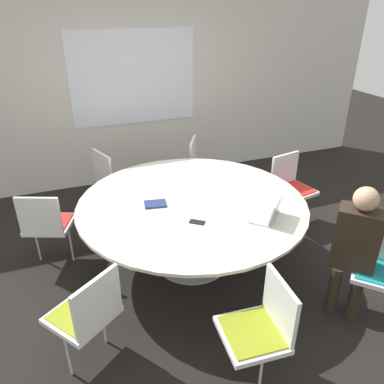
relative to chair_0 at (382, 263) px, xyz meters
name	(u,v)px	position (x,y,z in m)	size (l,w,h in m)	color
ground_plane	(192,261)	(-1.27, 1.24, -0.53)	(16.00, 16.00, 0.00)	black
wall_back	(134,92)	(-1.27, 3.61, 0.82)	(8.00, 0.07, 2.70)	silver
conference_table	(192,209)	(-1.27, 1.24, 0.13)	(2.27, 2.27, 0.75)	#B7B7BC
chair_0	(382,263)	(0.00, 0.00, 0.00)	(0.61, 0.61, 0.88)	white
chair_1	(291,184)	(0.16, 1.60, 0.00)	(0.52, 0.50, 0.88)	white
chair_2	(202,164)	(-0.62, 2.57, 0.00)	(0.58, 0.59, 0.88)	white
chair_3	(113,176)	(-1.84, 2.60, 0.00)	(0.55, 0.56, 0.88)	white
chair_4	(47,222)	(-2.67, 1.72, 0.00)	(0.56, 0.55, 0.88)	white
chair_5	(87,311)	(-2.43, 0.32, 0.00)	(0.60, 0.60, 0.88)	white
chair_6	(261,325)	(-1.32, -0.24, 0.00)	(0.45, 0.47, 0.88)	white
person_0	(356,242)	(-0.23, 0.12, 0.19)	(0.41, 0.41, 1.23)	#2D2319
laptop	(269,213)	(-0.74, 0.68, 0.27)	(0.40, 0.40, 0.21)	silver
spiral_notebook	(155,204)	(-1.64, 1.29, 0.23)	(0.23, 0.18, 0.02)	navy
cell_phone	(197,222)	(-1.37, 0.84, 0.22)	(0.15, 0.14, 0.01)	black
handbag	(173,185)	(-0.96, 2.85, -0.39)	(0.36, 0.16, 0.28)	#513319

